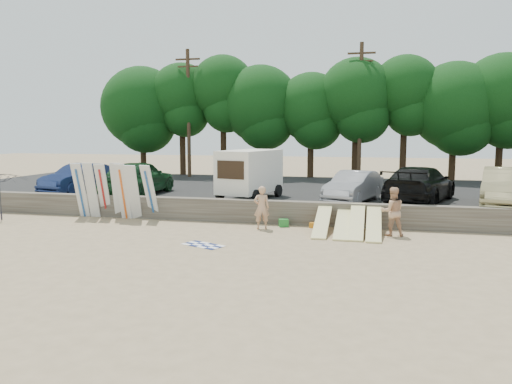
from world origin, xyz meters
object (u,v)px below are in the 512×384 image
car_2 (354,187)px  car_3 (420,184)px  car_4 (505,188)px  beachgoer_a (262,208)px  cooler (284,223)px  car_0 (80,178)px  beachgoer_b (392,211)px  beach_umbrella (0,196)px  box_trailer (250,171)px  car_1 (138,177)px

car_2 → car_3: bearing=30.5°
car_2 → car_4: bearing=17.2°
beachgoer_a → cooler: beachgoer_a is taller
car_0 → car_2: (14.48, -0.35, -0.05)m
beachgoer_a → cooler: (0.79, 0.68, -0.72)m
car_0 → beachgoer_b: 16.69m
beachgoer_b → cooler: beachgoer_b is taller
car_2 → beach_umbrella: size_ratio=1.78×
box_trailer → car_2: size_ratio=0.93×
car_3 → beachgoer_b: 4.90m
car_0 → cooler: size_ratio=12.23×
car_1 → beachgoer_b: size_ratio=2.82×
beach_umbrella → beachgoer_b: bearing=1.9°
car_2 → beachgoer_b: bearing=-50.1°
car_0 → car_3: bearing=11.7°
car_0 → car_4: car_4 is taller
car_4 → car_3: bearing=-178.7°
beach_umbrella → car_4: bearing=11.6°
cooler → car_3: bearing=14.0°
box_trailer → car_2: 5.02m
car_2 → cooler: bearing=-112.7°
car_0 → car_2: 14.49m
car_0 → car_4: 20.95m
car_3 → car_1: bearing=21.1°
car_4 → cooler: car_4 is taller
box_trailer → beachgoer_b: bearing=-17.3°
car_1 → beach_umbrella: size_ratio=2.16×
box_trailer → car_4: bearing=13.6°
beachgoer_b → cooler: (-4.35, 0.82, -0.78)m
cooler → beachgoer_a: bearing=-159.5°
car_2 → car_4: 6.46m
beachgoer_b → beach_umbrella: size_ratio=0.77×
car_3 → cooler: bearing=52.8°
beachgoer_a → box_trailer: bearing=-86.2°
car_0 → cooler: 12.34m
car_3 → beach_umbrella: size_ratio=2.34×
box_trailer → beachgoer_b: 7.82m
box_trailer → car_3: box_trailer is taller
beachgoer_a → beachgoer_b: size_ratio=0.94×
car_0 → car_3: size_ratio=0.81×
car_1 → car_3: car_1 is taller
cooler → car_2: bearing=29.4°
car_1 → beachgoer_a: 8.47m
box_trailer → beachgoer_a: box_trailer is taller
cooler → beach_umbrella: bearing=166.1°
car_0 → car_1: bearing=6.6°
car_2 → car_3: size_ratio=0.76×
car_0 → beachgoer_b: car_0 is taller
beachgoer_b → car_4: bearing=-152.4°
car_3 → beachgoer_a: (-6.50, -4.53, -0.65)m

